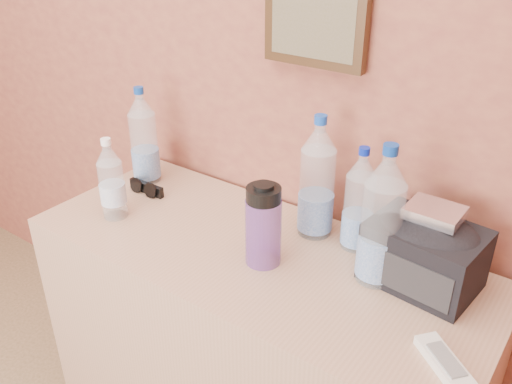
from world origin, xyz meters
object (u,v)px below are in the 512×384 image
ac_remote (445,364)px  toiletry_bag (424,252)px  pet_large_a (144,141)px  pet_large_c (359,205)px  pet_large_d (381,223)px  pet_small (112,183)px  nalgene_bottle (263,225)px  foil_packet (435,212)px  pet_large_b (317,183)px  dresser (255,359)px  sunglasses (147,188)px

ac_remote → toiletry_bag: toiletry_bag is taller
pet_large_a → pet_large_c: pet_large_a is taller
pet_large_d → pet_small: pet_large_d is taller
nalgene_bottle → toiletry_bag: (0.37, 0.16, -0.02)m
pet_large_d → foil_packet: bearing=35.4°
pet_large_b → dresser: bearing=-115.8°
pet_large_b → pet_large_c: pet_large_b is taller
nalgene_bottle → ac_remote: bearing=-9.8°
toiletry_bag → pet_large_b: bearing=178.1°
foil_packet → ac_remote: bearing=-61.4°
nalgene_bottle → sunglasses: (-0.53, 0.09, -0.10)m
pet_large_a → toiletry_bag: 0.98m
ac_remote → toiletry_bag: bearing=160.0°
ac_remote → foil_packet: size_ratio=1.26×
pet_large_c → pet_small: bearing=-157.3°
sunglasses → ac_remote: size_ratio=0.85×
pet_large_c → toiletry_bag: bearing=-13.9°
pet_large_a → ac_remote: bearing=-12.6°
nalgene_bottle → foil_packet: 0.42m
pet_large_c → nalgene_bottle: (-0.17, -0.21, -0.02)m
dresser → sunglasses: 0.65m
nalgene_bottle → ac_remote: 0.54m
toiletry_bag → foil_packet: (0.00, 0.02, 0.10)m
pet_large_a → sunglasses: pet_large_a is taller
nalgene_bottle → sunglasses: 0.55m
pet_large_c → nalgene_bottle: bearing=-128.3°
pet_small → ac_remote: (1.03, -0.02, -0.10)m
dresser → nalgene_bottle: size_ratio=5.65×
pet_large_a → pet_large_d: size_ratio=0.89×
dresser → sunglasses: size_ratio=9.52×
pet_large_b → toiletry_bag: (0.34, -0.05, -0.07)m
pet_large_b → toiletry_bag: size_ratio=1.35×
pet_small → dresser: bearing=12.4°
dresser → pet_large_d: (0.32, 0.08, 0.57)m
toiletry_bag → foil_packet: foil_packet is taller
sunglasses → pet_small: bearing=-79.8°
nalgene_bottle → dresser: bearing=147.6°
ac_remote → pet_large_c: bearing=178.9°
pet_large_b → pet_small: 0.61m
pet_large_d → pet_large_b: bearing=157.1°
dresser → ac_remote: size_ratio=8.08×
dresser → nalgene_bottle: bearing=-32.4°
pet_large_a → sunglasses: size_ratio=2.40×
dresser → pet_small: 0.70m
pet_large_a → ac_remote: (1.12, -0.25, -0.14)m
pet_large_a → ac_remote: 1.16m
pet_large_a → sunglasses: bearing=-45.9°
sunglasses → pet_large_c: bearing=8.8°
pet_small → ac_remote: 1.03m
dresser → pet_large_c: (0.21, 0.18, 0.54)m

